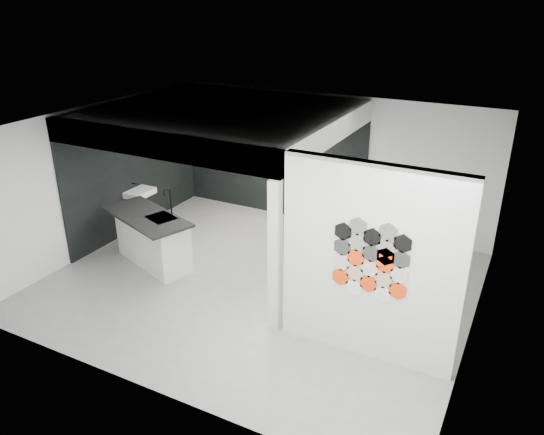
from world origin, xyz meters
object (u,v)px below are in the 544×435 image
(kitchen_island, at_px, (153,238))
(glass_vase, at_px, (331,164))
(stockpot, at_px, (234,148))
(kettle, at_px, (325,163))
(utensil_cup, at_px, (238,151))
(bottle_dark, at_px, (271,155))
(partition_panel, at_px, (370,264))
(wall_basin, at_px, (140,193))
(glass_bowl, at_px, (331,164))

(kitchen_island, bearing_deg, glass_vase, 74.66)
(kitchen_island, xyz_separation_m, stockpot, (-0.10, 3.12, 0.90))
(glass_vase, bearing_deg, kettle, 180.00)
(stockpot, height_order, kettle, stockpot)
(kitchen_island, relative_size, utensil_cup, 19.34)
(glass_vase, bearing_deg, bottle_dark, 180.00)
(glass_vase, relative_size, utensil_cup, 1.24)
(glass_vase, distance_m, utensil_cup, 2.25)
(partition_panel, height_order, kitchen_island, partition_panel)
(wall_basin, xyz_separation_m, glass_vase, (3.39, 2.07, 0.54))
(wall_basin, relative_size, glass_bowl, 3.84)
(kitchen_island, xyz_separation_m, glass_vase, (2.24, 3.12, 0.87))
(wall_basin, height_order, utensil_cup, utensil_cup)
(glass_vase, xyz_separation_m, utensil_cup, (-2.25, 0.00, -0.01))
(utensil_cup, bearing_deg, glass_bowl, 0.00)
(glass_bowl, bearing_deg, bottle_dark, 180.00)
(utensil_cup, bearing_deg, wall_basin, -118.93)
(kitchen_island, distance_m, glass_vase, 3.94)
(partition_panel, xyz_separation_m, kettle, (-2.20, 3.87, -0.01))
(kitchen_island, bearing_deg, wall_basin, 157.81)
(partition_panel, distance_m, utensil_cup, 5.80)
(partition_panel, distance_m, bottle_dark, 5.21)
(wall_basin, xyz_separation_m, bottle_dark, (1.98, 2.07, 0.54))
(kettle, height_order, bottle_dark, kettle)
(partition_panel, xyz_separation_m, wall_basin, (-5.46, 1.80, -0.55))
(wall_basin, relative_size, stockpot, 2.56)
(kitchen_island, distance_m, kettle, 3.87)
(glass_vase, bearing_deg, wall_basin, -148.65)
(kettle, xyz_separation_m, utensil_cup, (-2.12, 0.00, -0.02))
(glass_vase, height_order, bottle_dark, bottle_dark)
(glass_bowl, bearing_deg, glass_vase, 0.00)
(kettle, relative_size, glass_bowl, 1.11)
(glass_bowl, relative_size, bottle_dark, 1.07)
(kitchen_island, distance_m, glass_bowl, 3.94)
(wall_basin, distance_m, utensil_cup, 2.42)
(glass_bowl, distance_m, glass_vase, 0.01)
(partition_panel, distance_m, stockpot, 5.87)
(stockpot, bearing_deg, wall_basin, -116.93)
(wall_basin, height_order, bottle_dark, bottle_dark)
(wall_basin, xyz_separation_m, glass_bowl, (3.39, 2.07, 0.53))
(wall_basin, relative_size, glass_vase, 4.57)
(kettle, xyz_separation_m, glass_bowl, (0.13, 0.00, -0.02))
(glass_bowl, xyz_separation_m, glass_vase, (0.00, 0.00, 0.01))
(glass_vase, bearing_deg, glass_bowl, 0.00)
(partition_panel, bearing_deg, kettle, 119.68)
(wall_basin, distance_m, bottle_dark, 2.91)
(glass_bowl, xyz_separation_m, utensil_cup, (-2.25, 0.00, -0.00))
(stockpot, relative_size, glass_vase, 1.78)
(glass_bowl, bearing_deg, wall_basin, -148.65)
(stockpot, bearing_deg, kettle, 0.00)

